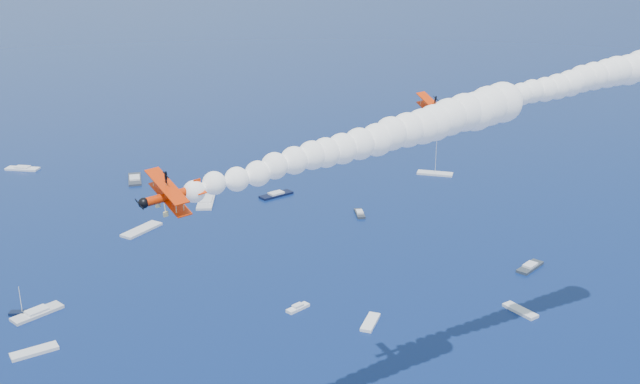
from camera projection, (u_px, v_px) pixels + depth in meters
name	position (u px, v px, depth m)	size (l,w,h in m)	color
biplane_lead	(435.00, 112.00, 108.57)	(6.58, 7.38, 4.44)	red
biplane_trail	(172.00, 195.00, 84.29)	(7.65, 8.58, 5.17)	red
smoke_trail_lead	(576.00, 81.00, 119.90)	(54.77, 14.25, 10.24)	white
smoke_trail_trail	(368.00, 141.00, 97.94)	(53.67, 19.22, 10.24)	white
spectator_boats	(182.00, 245.00, 200.30)	(219.98, 179.70, 0.70)	black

